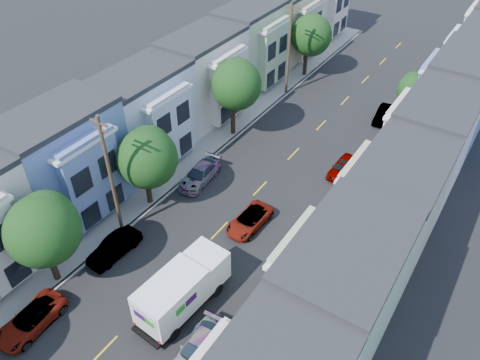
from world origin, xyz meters
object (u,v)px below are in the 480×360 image
at_px(tree_far_r, 412,90).
at_px(tree_e, 310,35).
at_px(utility_pole_far, 289,50).
at_px(tree_d, 235,85).
at_px(parked_left_c, 114,248).
at_px(tree_c, 146,158).
at_px(tree_b, 42,230).
at_px(parked_left_b, 31,320).
at_px(parked_right_c, 342,167).
at_px(parked_right_b, 198,348).
at_px(utility_pole_near, 111,177).
at_px(parked_right_d, 384,115).
at_px(lead_sedan, 249,220).
at_px(parked_left_d, 200,174).
at_px(fedex_truck, 183,288).

bearing_deg(tree_far_r, tree_e, 162.68).
bearing_deg(utility_pole_far, tree_d, -90.01).
xyz_separation_m(tree_far_r, parked_left_c, (-11.79, -29.07, -3.09)).
bearing_deg(tree_c, tree_e, 90.00).
distance_m(tree_b, tree_c, 9.47).
bearing_deg(tree_d, parked_left_b, -86.79).
bearing_deg(tree_e, parked_right_c, -53.90).
bearing_deg(tree_b, tree_e, 90.00).
height_order(tree_far_r, parked_right_b, tree_far_r).
height_order(utility_pole_near, parked_right_b, utility_pole_near).
xyz_separation_m(parked_right_c, parked_right_d, (0.00, 10.60, 0.00)).
bearing_deg(lead_sedan, parked_left_d, 162.64).
bearing_deg(tree_e, parked_left_d, -86.52).
distance_m(parked_left_b, parked_left_c, 7.16).
height_order(tree_c, lead_sedan, tree_c).
relative_size(parked_left_b, parked_left_d, 0.99).
bearing_deg(utility_pole_near, parked_right_c, 54.56).
bearing_deg(parked_left_d, lead_sedan, -25.12).
height_order(lead_sedan, parked_left_d, parked_left_d).
distance_m(parked_left_d, parked_right_b, 16.44).
xyz_separation_m(lead_sedan, parked_right_b, (3.26, -10.81, 0.03)).
height_order(tree_far_r, parked_right_c, tree_far_r).
distance_m(tree_b, parked_right_b, 12.01).
distance_m(fedex_truck, lead_sedan, 8.62).
xyz_separation_m(utility_pole_far, lead_sedan, (7.94, -20.32, -4.54)).
xyz_separation_m(tree_e, utility_pole_near, (0.00, -31.10, 0.13)).
bearing_deg(parked_left_c, utility_pole_near, 126.29).
xyz_separation_m(tree_d, parked_left_b, (1.40, -24.97, -4.84)).
height_order(fedex_truck, parked_left_b, fedex_truck).
relative_size(tree_b, tree_far_r, 1.35).
distance_m(tree_c, tree_d, 12.20).
distance_m(fedex_truck, parked_left_b, 9.51).
relative_size(tree_b, tree_e, 0.98).
bearing_deg(lead_sedan, parked_right_b, -70.59).
relative_size(lead_sedan, parked_left_c, 1.05).
bearing_deg(lead_sedan, parked_left_b, -111.02).
distance_m(utility_pole_far, parked_right_d, 12.07).
relative_size(utility_pole_far, parked_right_d, 2.52).
relative_size(tree_d, parked_right_d, 1.98).
bearing_deg(parked_left_b, parked_left_c, 86.17).
relative_size(tree_far_r, parked_left_b, 1.18).
xyz_separation_m(tree_e, tree_far_r, (13.20, -4.12, -1.24)).
height_order(tree_d, parked_left_b, tree_d).
xyz_separation_m(utility_pole_far, parked_left_c, (1.40, -28.09, -4.46)).
relative_size(tree_b, parked_left_d, 1.57).
bearing_deg(tree_c, tree_far_r, 60.61).
bearing_deg(tree_far_r, parked_right_c, -100.06).
relative_size(tree_b, parked_right_d, 1.83).
bearing_deg(tree_b, tree_d, 90.00).
relative_size(utility_pole_near, parked_left_c, 2.40).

